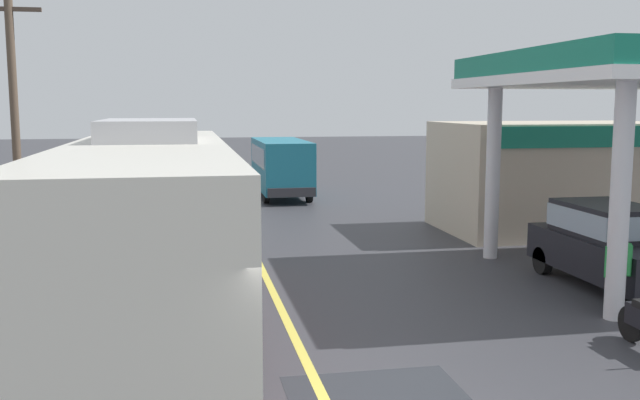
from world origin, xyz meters
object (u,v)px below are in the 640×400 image
(coach_bus_main, at_px, (150,242))
(car_at_pump, at_px, (609,242))
(minibus_opposing_lane, at_px, (281,163))
(pedestrian_near_pump, at_px, (618,269))

(coach_bus_main, bearing_deg, car_at_pump, 11.18)
(minibus_opposing_lane, xyz_separation_m, pedestrian_near_pump, (3.77, -18.63, -0.54))
(minibus_opposing_lane, bearing_deg, car_at_pump, -73.63)
(coach_bus_main, distance_m, car_at_pump, 9.75)
(minibus_opposing_lane, bearing_deg, coach_bus_main, -104.14)
(car_at_pump, distance_m, minibus_opposing_lane, 17.31)
(coach_bus_main, height_order, car_at_pump, coach_bus_main)
(minibus_opposing_lane, relative_size, pedestrian_near_pump, 3.69)
(coach_bus_main, relative_size, pedestrian_near_pump, 6.65)
(car_at_pump, height_order, pedestrian_near_pump, car_at_pump)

